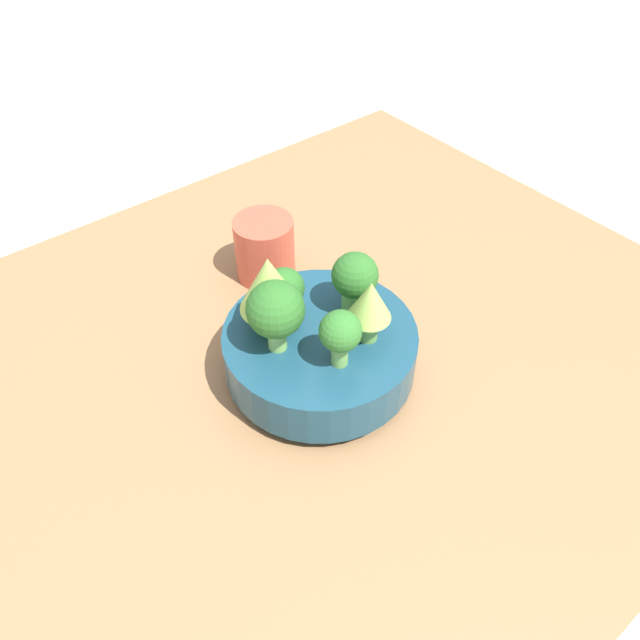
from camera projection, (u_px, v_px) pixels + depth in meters
name	position (u px, v px, depth m)	size (l,w,h in m)	color
ground_plane	(324.00, 367.00, 0.84)	(6.00, 6.00, 0.00)	silver
table	(325.00, 355.00, 0.82)	(1.01, 0.88, 0.05)	olive
bowl	(320.00, 350.00, 0.74)	(0.23, 0.23, 0.07)	navy
romanesco_piece_far	(371.00, 303.00, 0.67)	(0.05, 0.05, 0.08)	#609347
broccoli_floret_left	(355.00, 279.00, 0.71)	(0.05, 0.05, 0.08)	#6BA34C
broccoli_floret_front	(284.00, 290.00, 0.71)	(0.05, 0.05, 0.06)	#7AB256
romanesco_piece_near	(269.00, 286.00, 0.68)	(0.07, 0.07, 0.10)	#6BA34C
broccoli_floret_right	(275.00, 311.00, 0.66)	(0.06, 0.06, 0.09)	#7AB256
broccoli_floret_back	(340.00, 333.00, 0.65)	(0.05, 0.05, 0.07)	#6BA34C
cup	(265.00, 249.00, 0.87)	(0.08, 0.08, 0.09)	#C64C38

